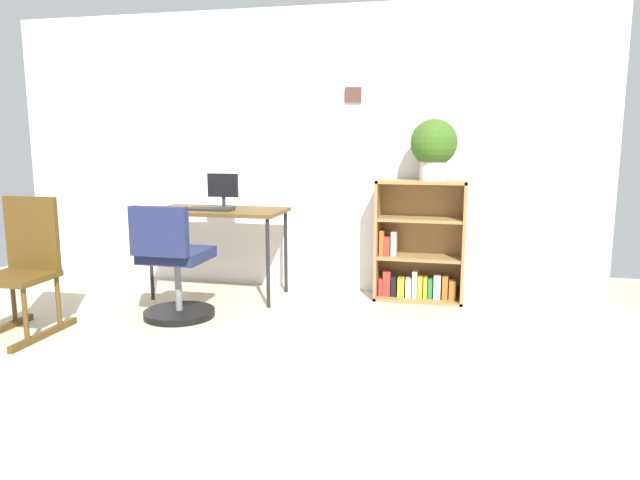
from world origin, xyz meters
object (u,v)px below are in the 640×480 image
object	(u,v)px
bookshelf_low	(418,247)
potted_plant_on_shelf	(434,146)
keyboard	(211,209)
rocking_chair	(24,266)
desk	(219,216)
office_chair	(174,270)
monitor	(223,191)

from	to	relation	value
bookshelf_low	potted_plant_on_shelf	world-z (taller)	potted_plant_on_shelf
keyboard	potted_plant_on_shelf	xyz separation A→B (m)	(1.74, 0.33, 0.51)
rocking_chair	bookshelf_low	xyz separation A→B (m)	(2.52, 1.48, -0.03)
desk	potted_plant_on_shelf	bearing A→B (deg)	8.17
bookshelf_low	keyboard	bearing A→B (deg)	-166.79
keyboard	office_chair	world-z (taller)	office_chair
desk	potted_plant_on_shelf	xyz separation A→B (m)	(1.71, 0.25, 0.57)
office_chair	potted_plant_on_shelf	xyz separation A→B (m)	(1.78, 0.93, 0.88)
monitor	office_chair	distance (m)	0.94
desk	rocking_chair	distance (m)	1.51
bookshelf_low	potted_plant_on_shelf	size ratio (longest dim) A/B	2.04
keyboard	bookshelf_low	xyz separation A→B (m)	(1.64, 0.39, -0.31)
monitor	office_chair	world-z (taller)	monitor
office_chair	rocking_chair	world-z (taller)	rocking_chair
keyboard	potted_plant_on_shelf	world-z (taller)	potted_plant_on_shelf
keyboard	potted_plant_on_shelf	size ratio (longest dim) A/B	0.76
rocking_chair	office_chair	bearing A→B (deg)	30.26
monitor	keyboard	xyz separation A→B (m)	(-0.03, -0.19, -0.13)
keyboard	potted_plant_on_shelf	distance (m)	1.84
desk	monitor	distance (m)	0.22
bookshelf_low	office_chair	bearing A→B (deg)	-149.57
keyboard	monitor	bearing A→B (deg)	79.92
desk	monitor	size ratio (longest dim) A/B	3.78
keyboard	office_chair	distance (m)	0.71
monitor	keyboard	distance (m)	0.23
office_chair	potted_plant_on_shelf	distance (m)	2.19
monitor	keyboard	bearing A→B (deg)	-100.08
rocking_chair	potted_plant_on_shelf	xyz separation A→B (m)	(2.62, 1.42, 0.79)
desk	bookshelf_low	size ratio (longest dim) A/B	1.10
desk	bookshelf_low	bearing A→B (deg)	10.56
rocking_chair	bookshelf_low	distance (m)	2.92
rocking_chair	potted_plant_on_shelf	bearing A→B (deg)	28.49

